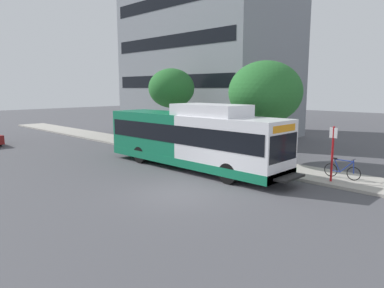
% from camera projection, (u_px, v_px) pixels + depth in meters
% --- Properties ---
extents(ground_plane, '(120.00, 120.00, 0.00)m').
position_uv_depth(ground_plane, '(86.00, 166.00, 20.57)').
color(ground_plane, '#4C4C51').
extents(sidewalk_curb, '(3.00, 56.00, 0.14)m').
position_uv_depth(sidewalk_curb, '(193.00, 153.00, 24.12)').
color(sidewalk_curb, '#A8A399').
rests_on(sidewalk_curb, ground).
extents(transit_bus, '(2.58, 12.25, 3.65)m').
position_uv_depth(transit_bus, '(192.00, 138.00, 19.63)').
color(transit_bus, white).
rests_on(transit_bus, ground).
extents(bus_stop_sign_pole, '(0.10, 0.36, 2.60)m').
position_uv_depth(bus_stop_sign_pole, '(333.00, 150.00, 16.35)').
color(bus_stop_sign_pole, red).
rests_on(bus_stop_sign_pole, sidewalk_curb).
extents(bicycle_parked, '(0.52, 1.76, 1.02)m').
position_uv_depth(bicycle_parked, '(342.00, 170.00, 17.04)').
color(bicycle_parked, black).
rests_on(bicycle_parked, sidewalk_curb).
extents(street_tree_near_stop, '(4.37, 4.37, 5.97)m').
position_uv_depth(street_tree_near_stop, '(265.00, 92.00, 20.93)').
color(street_tree_near_stop, '#4C3823').
rests_on(street_tree_near_stop, sidewalk_curb).
extents(street_tree_mid_block, '(3.47, 3.47, 5.83)m').
position_uv_depth(street_tree_mid_block, '(171.00, 88.00, 26.58)').
color(street_tree_mid_block, '#4C3823').
rests_on(street_tree_mid_block, sidewalk_curb).
extents(lattice_comm_tower, '(1.10, 1.10, 29.45)m').
position_uv_depth(lattice_comm_tower, '(144.00, 45.00, 43.36)').
color(lattice_comm_tower, '#B7B7BC').
rests_on(lattice_comm_tower, ground).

